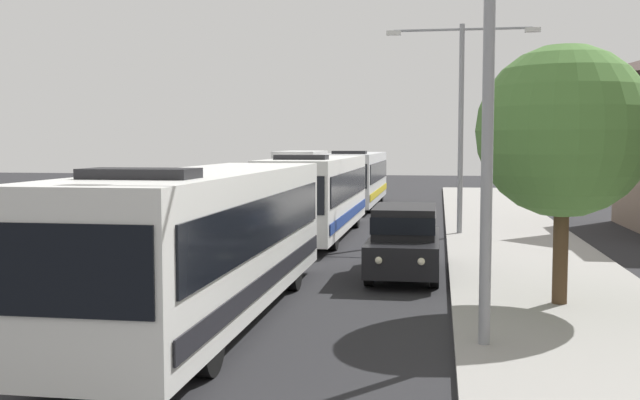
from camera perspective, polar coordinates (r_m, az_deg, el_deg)
bus_lead at (r=15.24m, az=-8.50°, el=-2.86°), size 2.58×11.70×3.21m
bus_second_in_line at (r=28.49m, az=-0.16°, el=0.54°), size 2.58×11.55×3.21m
bus_middle at (r=41.96m, az=2.85°, el=1.77°), size 2.58×11.85×3.21m
white_suv at (r=20.20m, az=6.53°, el=-2.94°), size 1.86×4.84×1.90m
box_truck_oncoming at (r=42.16m, az=-1.67°, el=1.80°), size 2.35×7.17×3.15m
streetlamp_near at (r=12.95m, az=12.87°, el=11.13°), size 5.46×0.28×8.20m
streetlamp_mid at (r=28.95m, az=10.80°, el=7.14°), size 5.73×0.28×7.95m
roadside_tree at (r=16.61m, az=18.22°, el=5.02°), size 3.68×3.68×5.55m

